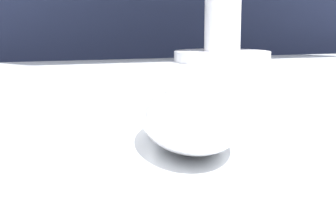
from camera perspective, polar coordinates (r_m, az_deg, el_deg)
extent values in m
cube|color=black|center=(1.09, -12.80, -0.02)|extent=(5.00, 0.03, 1.32)
ellipsoid|color=silver|center=(0.29, 2.49, -1.58)|extent=(0.09, 0.14, 0.03)
cube|color=white|center=(0.47, -4.88, 1.88)|extent=(0.46, 0.18, 0.02)
cube|color=silver|center=(0.47, -4.90, 3.33)|extent=(0.43, 0.16, 0.01)
cylinder|color=white|center=(0.91, 6.60, 5.91)|extent=(0.18, 0.18, 0.02)
cylinder|color=white|center=(0.90, 6.69, 10.14)|extent=(0.07, 0.07, 0.11)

